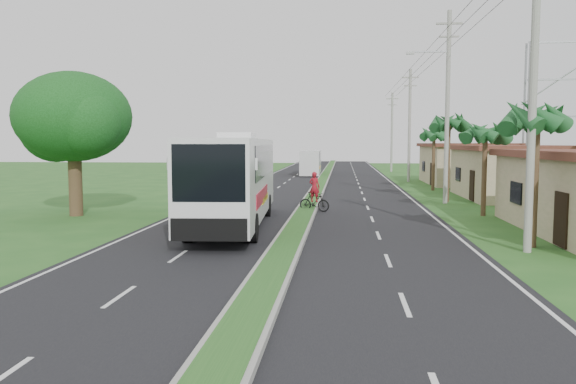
{
  "coord_description": "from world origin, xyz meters",
  "views": [
    {
      "loc": [
        2.0,
        -18.21,
        3.83
      ],
      "look_at": [
        -0.25,
        4.91,
        1.8
      ],
      "focal_mm": 35.0,
      "sensor_mm": 36.0,
      "label": 1
    }
  ],
  "objects": [
    {
      "name": "palm_verge_d",
      "position": [
        9.3,
        28.0,
        4.55
      ],
      "size": [
        2.4,
        2.4,
        5.25
      ],
      "color": "#473321",
      "rests_on": "ground"
    },
    {
      "name": "ground",
      "position": [
        0.0,
        0.0,
        0.0
      ],
      "size": [
        180.0,
        180.0,
        0.0
      ],
      "primitive_type": "plane",
      "color": "#24541F",
      "rests_on": "ground"
    },
    {
      "name": "median_strip",
      "position": [
        0.0,
        20.0,
        0.1
      ],
      "size": [
        1.2,
        160.0,
        0.18
      ],
      "color": "gray",
      "rests_on": "ground"
    },
    {
      "name": "lane_edge_right",
      "position": [
        6.7,
        20.0,
        0.0
      ],
      "size": [
        0.12,
        160.0,
        0.01
      ],
      "primitive_type": "cube",
      "color": "silver",
      "rests_on": "ground"
    },
    {
      "name": "road_asphalt",
      "position": [
        0.0,
        20.0,
        0.01
      ],
      "size": [
        14.0,
        160.0,
        0.02
      ],
      "primitive_type": "cube",
      "color": "black",
      "rests_on": "ground"
    },
    {
      "name": "shop_far",
      "position": [
        14.0,
        36.0,
        1.93
      ],
      "size": [
        8.6,
        11.6,
        3.82
      ],
      "color": "tan",
      "rests_on": "ground"
    },
    {
      "name": "utility_pole_a",
      "position": [
        8.5,
        2.0,
        5.67
      ],
      "size": [
        1.6,
        0.28,
        11.0
      ],
      "color": "gray",
      "rests_on": "ground"
    },
    {
      "name": "utility_pole_b",
      "position": [
        8.47,
        18.0,
        6.26
      ],
      "size": [
        3.2,
        0.28,
        12.0
      ],
      "color": "gray",
      "rests_on": "ground"
    },
    {
      "name": "utility_pole_d",
      "position": [
        8.5,
        58.0,
        5.42
      ],
      "size": [
        1.6,
        0.28,
        10.5
      ],
      "color": "gray",
      "rests_on": "ground"
    },
    {
      "name": "palm_verge_b",
      "position": [
        9.4,
        12.0,
        4.36
      ],
      "size": [
        2.4,
        2.4,
        5.05
      ],
      "color": "#473321",
      "rests_on": "ground"
    },
    {
      "name": "palm_verge_a",
      "position": [
        9.0,
        3.0,
        4.74
      ],
      "size": [
        2.4,
        2.4,
        5.45
      ],
      "color": "#473321",
      "rests_on": "ground"
    },
    {
      "name": "shade_tree",
      "position": [
        -12.11,
        10.02,
        5.03
      ],
      "size": [
        6.3,
        6.0,
        7.54
      ],
      "color": "#473321",
      "rests_on": "ground"
    },
    {
      "name": "palm_verge_c",
      "position": [
        8.8,
        19.0,
        5.12
      ],
      "size": [
        2.4,
        2.4,
        5.85
      ],
      "color": "#473321",
      "rests_on": "ground"
    },
    {
      "name": "coach_bus_far",
      "position": [
        -1.8,
        49.35,
        1.68
      ],
      "size": [
        2.37,
        10.19,
        2.96
      ],
      "rotation": [
        0.0,
        0.0,
        0.02
      ],
      "color": "silver",
      "rests_on": "ground"
    },
    {
      "name": "coach_bus_main",
      "position": [
        -2.94,
        7.08,
        2.38
      ],
      "size": [
        3.64,
        13.52,
        4.32
      ],
      "rotation": [
        0.0,
        0.0,
        0.06
      ],
      "color": "white",
      "rests_on": "ground"
    },
    {
      "name": "motorcyclist",
      "position": [
        0.45,
        12.9,
        0.8
      ],
      "size": [
        1.86,
        1.11,
        2.24
      ],
      "rotation": [
        0.0,
        0.0,
        -0.36
      ],
      "color": "black",
      "rests_on": "ground"
    },
    {
      "name": "utility_pole_c",
      "position": [
        8.5,
        38.0,
        5.67
      ],
      "size": [
        1.6,
        0.28,
        11.0
      ],
      "color": "gray",
      "rests_on": "ground"
    },
    {
      "name": "shop_mid",
      "position": [
        14.0,
        22.0,
        1.86
      ],
      "size": [
        7.6,
        10.6,
        3.67
      ],
      "color": "tan",
      "rests_on": "ground"
    },
    {
      "name": "lane_edge_left",
      "position": [
        -6.7,
        20.0,
        0.0
      ],
      "size": [
        0.12,
        160.0,
        0.01
      ],
      "primitive_type": "cube",
      "color": "silver",
      "rests_on": "ground"
    }
  ]
}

